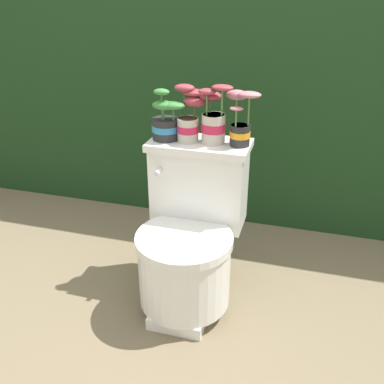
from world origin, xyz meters
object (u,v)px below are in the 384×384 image
(toilet, at_px, (190,237))
(potted_plant_midleft, at_px, (189,116))
(potted_plant_left, at_px, (166,122))
(potted_plant_middle, at_px, (213,120))
(potted_plant_midright, at_px, (240,122))

(toilet, bearing_deg, potted_plant_midleft, 106.94)
(potted_plant_left, relative_size, potted_plant_middle, 0.89)
(potted_plant_midleft, height_order, potted_plant_midright, potted_plant_midleft)
(potted_plant_left, bearing_deg, potted_plant_midleft, 7.20)
(potted_plant_midleft, bearing_deg, potted_plant_midright, 0.79)
(potted_plant_midleft, relative_size, potted_plant_midright, 1.04)
(potted_plant_midleft, bearing_deg, potted_plant_middle, 0.86)
(toilet, relative_size, potted_plant_middle, 2.83)
(toilet, xyz_separation_m, potted_plant_left, (-0.14, 0.14, 0.46))
(potted_plant_left, xyz_separation_m, potted_plant_middle, (0.20, 0.01, 0.02))
(potted_plant_left, height_order, potted_plant_midright, potted_plant_midright)
(potted_plant_left, bearing_deg, toilet, -44.01)
(toilet, xyz_separation_m, potted_plant_midright, (0.17, 0.15, 0.48))
(potted_plant_midleft, height_order, potted_plant_middle, potted_plant_middle)
(potted_plant_middle, height_order, potted_plant_midright, potted_plant_middle)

